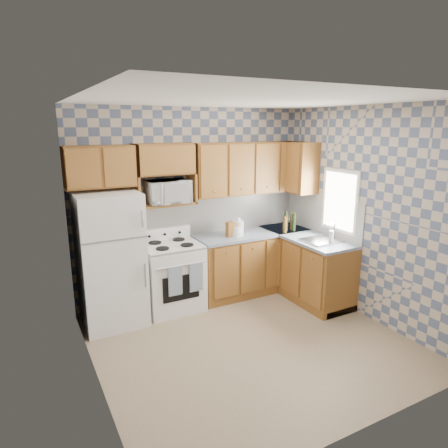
{
  "coord_description": "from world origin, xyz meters",
  "views": [
    {
      "loc": [
        -2.24,
        -3.54,
        2.45
      ],
      "look_at": [
        0.05,
        0.75,
        1.25
      ],
      "focal_mm": 32.0,
      "sensor_mm": 36.0,
      "label": 1
    }
  ],
  "objects": [
    {
      "name": "soap_bottle",
      "position": [
        1.44,
        0.32,
        1.01
      ],
      "size": [
        0.06,
        0.06,
        0.17
      ],
      "primitive_type": "cylinder",
      "color": "silver",
      "rests_on": "countertop_right"
    },
    {
      "name": "upper_cabinets_right",
      "position": [
        1.53,
        1.25,
        1.85
      ],
      "size": [
        0.33,
        0.7,
        0.74
      ],
      "primitive_type": "cube",
      "color": "brown",
      "rests_on": "right_wall"
    },
    {
      "name": "knife_block",
      "position": [
        0.41,
        1.23,
        1.03
      ],
      "size": [
        0.1,
        0.1,
        0.21
      ],
      "primitive_type": "cube",
      "rotation": [
        0.0,
        0.0,
        0.02
      ],
      "color": "brown",
      "rests_on": "countertop_back"
    },
    {
      "name": "backsplash_back",
      "position": [
        0.4,
        1.59,
        1.2
      ],
      "size": [
        2.6,
        0.02,
        0.56
      ],
      "primitive_type": "cube",
      "color": "white",
      "rests_on": "back_wall"
    },
    {
      "name": "countertop_right",
      "position": [
        1.4,
        0.8,
        0.9
      ],
      "size": [
        0.63,
        1.6,
        0.04
      ],
      "primitive_type": "cube",
      "color": "slate",
      "rests_on": "base_cabinets_right"
    },
    {
      "name": "sink",
      "position": [
        1.4,
        0.45,
        0.93
      ],
      "size": [
        0.48,
        0.4,
        0.03
      ],
      "primitive_type": "cube",
      "color": "#B7B7BC",
      "rests_on": "countertop_right"
    },
    {
      "name": "refrigerator",
      "position": [
        -1.27,
        1.25,
        0.84
      ],
      "size": [
        0.75,
        0.7,
        1.68
      ],
      "primitive_type": "cube",
      "color": "white",
      "rests_on": "floor"
    },
    {
      "name": "back_wall",
      "position": [
        0.0,
        1.6,
        1.35
      ],
      "size": [
        3.4,
        0.02,
        2.7
      ],
      "primitive_type": "cube",
      "color": "slate",
      "rests_on": "ground"
    },
    {
      "name": "base_cabinets_back",
      "position": [
        0.82,
        1.3,
        0.44
      ],
      "size": [
        1.75,
        0.6,
        0.88
      ],
      "primitive_type": "cube",
      "color": "brown",
      "rests_on": "floor"
    },
    {
      "name": "cooktop",
      "position": [
        -0.47,
        1.28,
        0.91
      ],
      "size": [
        0.76,
        0.65,
        0.02
      ],
      "primitive_type": "cube",
      "color": "silver",
      "rests_on": "stove_body"
    },
    {
      "name": "stove_body",
      "position": [
        -0.47,
        1.28,
        0.45
      ],
      "size": [
        0.76,
        0.65,
        0.9
      ],
      "primitive_type": "cube",
      "color": "white",
      "rests_on": "floor"
    },
    {
      "name": "dish_towel_right",
      "position": [
        -0.27,
        0.93,
        0.54
      ],
      "size": [
        0.18,
        0.02,
        0.39
      ],
      "primitive_type": "cube",
      "color": "navy",
      "rests_on": "stove_body"
    },
    {
      "name": "microwave",
      "position": [
        -0.44,
        1.42,
        1.6
      ],
      "size": [
        0.56,
        0.39,
        0.31
      ],
      "primitive_type": "imported",
      "rotation": [
        0.0,
        0.0,
        0.03
      ],
      "color": "white",
      "rests_on": "microwave_shelf"
    },
    {
      "name": "bottle_1",
      "position": [
        1.39,
        1.05,
        1.05
      ],
      "size": [
        0.06,
        0.06,
        0.26
      ],
      "primitive_type": "cylinder",
      "color": "black",
      "rests_on": "countertop_back"
    },
    {
      "name": "right_wall",
      "position": [
        1.7,
        0.0,
        1.35
      ],
      "size": [
        0.02,
        3.2,
        2.7
      ],
      "primitive_type": "cube",
      "color": "slate",
      "rests_on": "ground"
    },
    {
      "name": "countertop_back",
      "position": [
        0.82,
        1.3,
        0.9
      ],
      "size": [
        1.77,
        0.63,
        0.04
      ],
      "primitive_type": "cube",
      "color": "slate",
      "rests_on": "base_cabinets_back"
    },
    {
      "name": "upper_cabinets_fridge",
      "position": [
        -1.29,
        1.44,
        1.97
      ],
      "size": [
        0.82,
        0.33,
        0.5
      ],
      "primitive_type": "cube",
      "color": "brown",
      "rests_on": "back_wall"
    },
    {
      "name": "food_containers",
      "position": [
        0.49,
        1.24,
        0.98
      ],
      "size": [
        0.19,
        0.19,
        0.13
      ],
      "primitive_type": null,
      "color": "silver",
      "rests_on": "countertop_back"
    },
    {
      "name": "window",
      "position": [
        1.69,
        0.45,
        1.45
      ],
      "size": [
        0.02,
        0.66,
        0.86
      ],
      "primitive_type": "cube",
      "color": "white",
      "rests_on": "right_wall"
    },
    {
      "name": "bottle_2",
      "position": [
        1.44,
        1.15,
        1.04
      ],
      "size": [
        0.06,
        0.06,
        0.24
      ],
      "primitive_type": "cylinder",
      "color": "brown",
      "rests_on": "countertop_back"
    },
    {
      "name": "microwave_shelf",
      "position": [
        -0.47,
        1.44,
        1.44
      ],
      "size": [
        0.8,
        0.33,
        0.03
      ],
      "primitive_type": "cube",
      "color": "brown",
      "rests_on": "back_wall"
    },
    {
      "name": "electric_kettle",
      "position": [
        0.55,
        1.26,
        1.02
      ],
      "size": [
        0.16,
        0.16,
        0.2
      ],
      "primitive_type": "cylinder",
      "color": "white",
      "rests_on": "countertop_back"
    },
    {
      "name": "base_cabinets_right",
      "position": [
        1.4,
        0.8,
        0.44
      ],
      "size": [
        0.6,
        1.6,
        0.88
      ],
      "primitive_type": "cube",
      "color": "brown",
      "rests_on": "floor"
    },
    {
      "name": "bottle_3",
      "position": [
        1.22,
        1.04,
        1.03
      ],
      "size": [
        0.06,
        0.06,
        0.22
      ],
      "primitive_type": "cylinder",
      "color": "brown",
      "rests_on": "countertop_back"
    },
    {
      "name": "backguard",
      "position": [
        -0.47,
        1.55,
        1.0
      ],
      "size": [
        0.76,
        0.08,
        0.17
      ],
      "primitive_type": "cube",
      "color": "white",
      "rests_on": "cooktop"
    },
    {
      "name": "backsplash_right",
      "position": [
        1.69,
        0.8,
        1.2
      ],
      "size": [
        0.02,
        1.6,
        0.56
      ],
      "primitive_type": "cube",
      "color": "white",
      "rests_on": "right_wall"
    },
    {
      "name": "bottle_0",
      "position": [
        1.29,
        1.11,
        1.06
      ],
      "size": [
        0.06,
        0.06,
        0.28
      ],
      "primitive_type": "cylinder",
      "color": "black",
      "rests_on": "countertop_back"
    },
    {
      "name": "dish_towel_left",
      "position": [
        -0.55,
        0.93,
        0.54
      ],
      "size": [
        0.18,
        0.02,
        0.39
      ],
      "primitive_type": "cube",
      "color": "navy",
      "rests_on": "stove_body"
    },
    {
      "name": "upper_cabinets_back",
      "position": [
        0.82,
        1.44,
        1.85
      ],
      "size": [
        1.75,
        0.33,
        0.74
      ],
      "primitive_type": "cube",
      "color": "brown",
      "rests_on": "back_wall"
    },
    {
      "name": "floor",
      "position": [
        0.0,
        0.0,
        0.0
      ],
      "size": [
        3.4,
        3.4,
        0.0
      ],
      "primitive_type": "plane",
      "color": "#846F55",
      "rests_on": "ground"
    }
  ]
}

